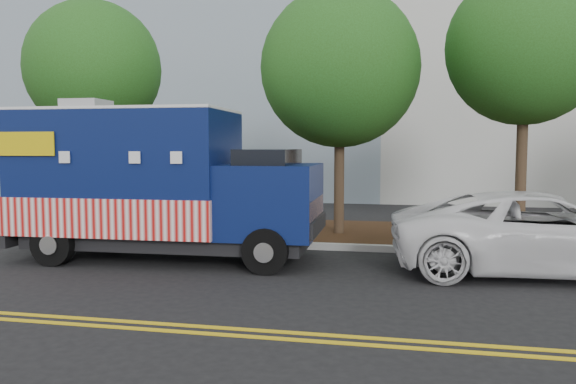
# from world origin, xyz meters

# --- Properties ---
(ground) EXTENTS (120.00, 120.00, 0.00)m
(ground) POSITION_xyz_m (0.00, 0.00, 0.00)
(ground) COLOR black
(ground) RESTS_ON ground
(curb) EXTENTS (120.00, 0.18, 0.15)m
(curb) POSITION_xyz_m (0.00, 1.40, 0.07)
(curb) COLOR #9E9E99
(curb) RESTS_ON ground
(mulch_strip) EXTENTS (120.00, 4.00, 0.15)m
(mulch_strip) POSITION_xyz_m (0.00, 3.50, 0.07)
(mulch_strip) COLOR #331C0E
(mulch_strip) RESTS_ON ground
(centerline_near) EXTENTS (120.00, 0.10, 0.01)m
(centerline_near) POSITION_xyz_m (0.00, -4.45, 0.01)
(centerline_near) COLOR gold
(centerline_near) RESTS_ON ground
(centerline_far) EXTENTS (120.00, 0.10, 0.01)m
(centerline_far) POSITION_xyz_m (0.00, -4.70, 0.01)
(centerline_far) COLOR gold
(centerline_far) RESTS_ON ground
(tree_a) EXTENTS (3.89, 3.89, 6.59)m
(tree_a) POSITION_xyz_m (-5.97, 3.79, 4.63)
(tree_a) COLOR #38281C
(tree_a) RESTS_ON ground
(tree_b) EXTENTS (4.01, 4.01, 6.35)m
(tree_b) POSITION_xyz_m (1.32, 3.03, 4.34)
(tree_b) COLOR #38281C
(tree_b) RESTS_ON ground
(tree_c) EXTENTS (3.74, 3.74, 6.62)m
(tree_c) POSITION_xyz_m (5.73, 3.23, 4.73)
(tree_c) COLOR #38281C
(tree_c) RESTS_ON ground
(sign_post) EXTENTS (0.06, 0.06, 2.40)m
(sign_post) POSITION_xyz_m (-2.46, 1.63, 1.20)
(sign_post) COLOR #473828
(sign_post) RESTS_ON ground
(food_truck) EXTENTS (6.45, 2.58, 3.36)m
(food_truck) POSITION_xyz_m (-2.22, -0.31, 1.52)
(food_truck) COLOR black
(food_truck) RESTS_ON ground
(white_car) EXTENTS (5.66, 2.90, 1.53)m
(white_car) POSITION_xyz_m (5.47, -0.23, 0.77)
(white_car) COLOR white
(white_car) RESTS_ON ground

